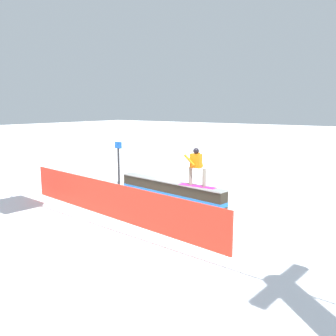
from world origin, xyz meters
TOP-DOWN VIEW (x-y plane):
  - ground_plane at (0.00, 0.00)m, footprint 120.00×120.00m
  - grind_box at (0.00, 0.00)m, footprint 5.21×1.19m
  - snowboarder at (-1.31, 0.18)m, footprint 1.46×0.44m
  - safety_fence at (0.00, 3.27)m, footprint 9.22×1.26m
  - trail_marker at (3.23, -0.45)m, footprint 0.40×0.10m

SIDE VIEW (x-z plane):
  - ground_plane at x=0.00m, z-range 0.00..0.00m
  - grind_box at x=0.00m, z-range -0.03..0.64m
  - safety_fence at x=0.00m, z-range 0.00..1.16m
  - trail_marker at x=3.23m, z-range 0.07..2.09m
  - snowboarder at x=-1.31m, z-range 0.74..2.16m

